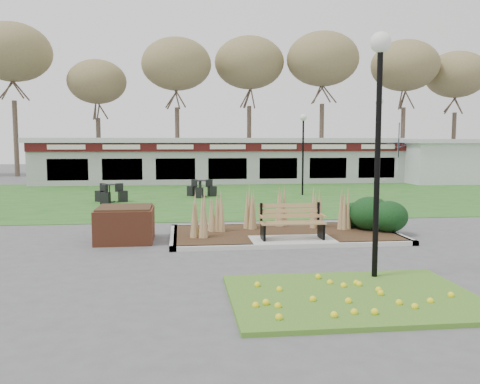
{
  "coord_description": "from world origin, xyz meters",
  "views": [
    {
      "loc": [
        -2.9,
        -12.76,
        2.69
      ],
      "look_at": [
        -1.17,
        2.0,
        1.2
      ],
      "focal_mm": 38.0,
      "sensor_mm": 36.0,
      "label": 1
    }
  ],
  "objects": [
    {
      "name": "patio_umbrella",
      "position": [
        10.81,
        18.0,
        1.75
      ],
      "size": [
        2.86,
        2.89,
        2.75
      ],
      "color": "black",
      "rests_on": "ground"
    },
    {
      "name": "bistro_set_c",
      "position": [
        -1.92,
        11.76,
        0.28
      ],
      "size": [
        1.46,
        1.42,
        0.79
      ],
      "color": "black",
      "rests_on": "ground"
    },
    {
      "name": "planting_bed",
      "position": [
        1.27,
        1.35,
        0.37
      ],
      "size": [
        6.75,
        3.4,
        1.27
      ],
      "color": "#301D13",
      "rests_on": "ground"
    },
    {
      "name": "park_bench",
      "position": [
        0.0,
        0.25,
        0.59
      ],
      "size": [
        1.7,
        0.66,
        0.93
      ],
      "color": "#9A6E45",
      "rests_on": "ground"
    },
    {
      "name": "ground",
      "position": [
        0.0,
        0.0,
        0.0
      ],
      "size": [
        100.0,
        100.0,
        0.0
      ],
      "primitive_type": "plane",
      "color": "#515154",
      "rests_on": "ground"
    },
    {
      "name": "food_pavilion",
      "position": [
        0.0,
        19.96,
        1.48
      ],
      "size": [
        24.6,
        3.4,
        2.9
      ],
      "color": "#9C9C9F",
      "rests_on": "ground"
    },
    {
      "name": "lamp_post_far_right",
      "position": [
        6.05,
        9.54,
        3.43
      ],
      "size": [
        0.39,
        0.39,
        4.7
      ],
      "color": "black",
      "rests_on": "ground"
    },
    {
      "name": "flower_bed",
      "position": [
        0.0,
        -4.6,
        0.07
      ],
      "size": [
        4.2,
        3.0,
        0.16
      ],
      "color": "#406A1E",
      "rests_on": "ground"
    },
    {
      "name": "tree_backdrop",
      "position": [
        0.0,
        28.0,
        8.36
      ],
      "size": [
        47.24,
        5.24,
        10.36
      ],
      "color": "#47382B",
      "rests_on": "ground"
    },
    {
      "name": "brick_planter",
      "position": [
        -4.4,
        1.0,
        0.48
      ],
      "size": [
        1.5,
        1.5,
        0.95
      ],
      "color": "brown",
      "rests_on": "ground"
    },
    {
      "name": "bistro_set_b",
      "position": [
        -6.0,
        9.89,
        0.29
      ],
      "size": [
        1.48,
        1.41,
        0.8
      ],
      "color": "black",
      "rests_on": "ground"
    },
    {
      "name": "lawn",
      "position": [
        0.0,
        12.0,
        0.01
      ],
      "size": [
        34.0,
        16.0,
        0.02
      ],
      "primitive_type": "cube",
      "color": "#235B1C",
      "rests_on": "ground"
    },
    {
      "name": "car_black",
      "position": [
        -8.94,
        21.0,
        0.66
      ],
      "size": [
        4.2,
        2.02,
        1.33
      ],
      "primitive_type": "imported",
      "rotation": [
        0.0,
        0.0,
        1.41
      ],
      "color": "black",
      "rests_on": "ground"
    },
    {
      "name": "lamp_post_near_left",
      "position": [
        0.81,
        -3.5,
        3.44
      ],
      "size": [
        0.39,
        0.39,
        4.71
      ],
      "color": "black",
      "rests_on": "ground"
    },
    {
      "name": "lamp_post_mid_right",
      "position": [
        3.15,
        11.93,
        2.93
      ],
      "size": [
        0.33,
        0.33,
        4.03
      ],
      "color": "black",
      "rests_on": "ground"
    },
    {
      "name": "service_hut",
      "position": [
        13.5,
        18.0,
        1.45
      ],
      "size": [
        4.4,
        3.4,
        2.83
      ],
      "color": "silver",
      "rests_on": "ground"
    }
  ]
}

